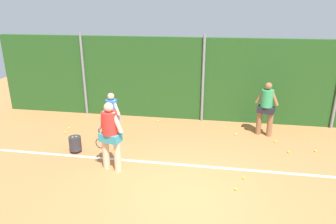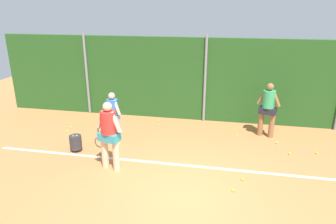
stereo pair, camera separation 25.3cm
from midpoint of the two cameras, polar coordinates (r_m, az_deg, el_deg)
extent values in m
plane|color=#C67542|center=(8.61, 3.94, -9.71)|extent=(24.80, 24.80, 0.00)
cube|color=#23511E|center=(11.50, 5.97, 5.98)|extent=(16.12, 0.25, 3.10)
cylinder|color=gray|center=(12.49, -16.04, 6.70)|extent=(0.10, 0.10, 3.23)
cylinder|color=gray|center=(11.32, 5.92, 6.10)|extent=(0.10, 0.10, 3.23)
cube|color=white|center=(8.54, 3.88, -9.96)|extent=(11.78, 0.10, 0.01)
cylinder|color=beige|center=(8.22, -10.28, -8.23)|extent=(0.18, 0.18, 0.82)
cylinder|color=beige|center=(8.42, -12.35, -7.69)|extent=(0.18, 0.18, 0.82)
cube|color=teal|center=(8.10, -11.57, -4.67)|extent=(0.62, 0.46, 0.22)
cylinder|color=red|center=(7.95, -11.76, -2.01)|extent=(0.40, 0.40, 0.59)
sphere|color=beige|center=(7.81, -11.97, 0.90)|extent=(0.24, 0.24, 0.24)
cylinder|color=beige|center=(7.80, -10.42, -1.97)|extent=(0.33, 0.17, 0.55)
cylinder|color=beige|center=(8.06, -13.10, -1.46)|extent=(0.33, 0.17, 0.55)
cylinder|color=black|center=(8.22, -13.59, -4.02)|extent=(0.03, 0.03, 0.28)
torus|color=#26262B|center=(8.33, -13.44, -5.73)|extent=(0.28, 0.10, 0.28)
cylinder|color=beige|center=(9.83, -10.27, -3.85)|extent=(0.16, 0.16, 0.72)
cylinder|color=beige|center=(10.05, -11.56, -3.42)|extent=(0.16, 0.16, 0.72)
cube|color=#99999E|center=(9.78, -11.09, -1.17)|extent=(0.55, 0.46, 0.19)
cylinder|color=blue|center=(9.66, -11.22, 0.78)|extent=(0.35, 0.35, 0.51)
sphere|color=beige|center=(9.55, -11.36, 2.89)|extent=(0.21, 0.21, 0.21)
cylinder|color=beige|center=(9.51, -10.40, 0.79)|extent=(0.28, 0.18, 0.49)
cylinder|color=beige|center=(9.79, -12.05, 1.21)|extent=(0.28, 0.18, 0.49)
cylinder|color=#8C603D|center=(10.71, 17.82, -2.30)|extent=(0.18, 0.18, 0.80)
cylinder|color=#8C603D|center=(10.77, 15.97, -1.99)|extent=(0.18, 0.18, 0.80)
cube|color=#23232D|center=(10.57, 17.15, 0.43)|extent=(0.61, 0.47, 0.21)
cylinder|color=#339E60|center=(10.46, 17.36, 2.46)|extent=(0.39, 0.39, 0.57)
sphere|color=#8C603D|center=(10.36, 17.59, 4.65)|extent=(0.23, 0.23, 0.23)
cylinder|color=#8C603D|center=(10.41, 18.58, 2.51)|extent=(0.32, 0.18, 0.54)
cylinder|color=#8C603D|center=(10.49, 16.20, 2.87)|extent=(0.32, 0.18, 0.54)
cylinder|color=#2D2D33|center=(9.58, -17.67, -5.59)|extent=(0.36, 0.36, 0.42)
cylinder|color=#2D2D33|center=(9.63, -16.84, -7.02)|extent=(0.02, 0.02, 0.08)
cylinder|color=#2D2D33|center=(9.74, -18.19, -6.86)|extent=(0.02, 0.02, 0.08)
cylinder|color=#2D2D33|center=(9.78, -17.19, -6.62)|extent=(0.02, 0.02, 0.08)
sphere|color=#CCDB33|center=(9.51, -17.49, -4.50)|extent=(0.07, 0.07, 0.07)
sphere|color=#CCDB33|center=(9.51, -18.10, -4.57)|extent=(0.07, 0.07, 0.07)
sphere|color=#CCDB33|center=(10.61, 11.89, -4.12)|extent=(0.07, 0.07, 0.07)
sphere|color=#CCDB33|center=(9.83, 20.91, -6.98)|extent=(0.07, 0.07, 0.07)
sphere|color=#CCDB33|center=(7.63, 11.58, -13.94)|extent=(0.07, 0.07, 0.07)
sphere|color=#CCDB33|center=(10.42, 18.78, -5.21)|extent=(0.07, 0.07, 0.07)
sphere|color=#CCDB33|center=(11.60, -2.56, -1.66)|extent=(0.07, 0.07, 0.07)
sphere|color=#CCDB33|center=(11.19, -19.21, -3.57)|extent=(0.07, 0.07, 0.07)
sphere|color=#CCDB33|center=(11.51, -18.61, -2.86)|extent=(0.07, 0.07, 0.07)
sphere|color=#CCDB33|center=(8.11, 13.14, -11.91)|extent=(0.07, 0.07, 0.07)
sphere|color=#CCDB33|center=(10.21, 25.18, -6.59)|extent=(0.07, 0.07, 0.07)
camera|label=1|loc=(0.13, -90.80, -0.28)|focal=32.65mm
camera|label=2|loc=(0.13, 89.20, 0.28)|focal=32.65mm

